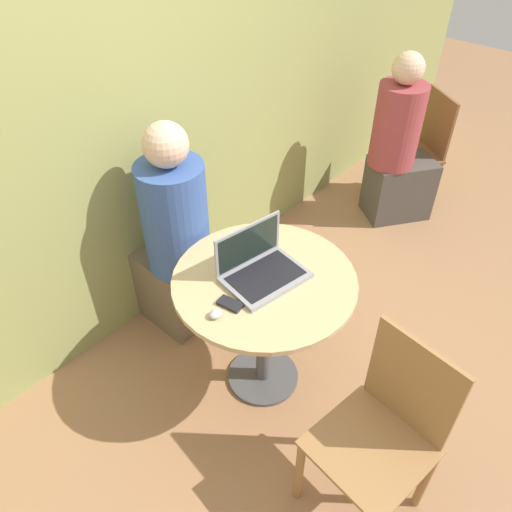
# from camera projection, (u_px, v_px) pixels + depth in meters

# --- Properties ---
(ground_plane) EXTENTS (12.00, 12.00, 0.00)m
(ground_plane) POSITION_uv_depth(u_px,v_px,m) (263.00, 377.00, 2.63)
(ground_plane) COLOR #9E704C
(back_wall) EXTENTS (7.00, 0.05, 2.60)m
(back_wall) POSITION_uv_depth(u_px,v_px,m) (118.00, 93.00, 2.22)
(back_wall) COLOR #939956
(back_wall) RESTS_ON ground_plane
(round_table) EXTENTS (0.81, 0.81, 0.71)m
(round_table) POSITION_uv_depth(u_px,v_px,m) (264.00, 302.00, 2.26)
(round_table) COLOR #4C4C51
(round_table) RESTS_ON ground_plane
(laptop) EXTENTS (0.38, 0.30, 0.22)m
(laptop) POSITION_uv_depth(u_px,v_px,m) (260.00, 267.00, 2.16)
(laptop) COLOR gray
(laptop) RESTS_ON round_table
(cell_phone) EXTENTS (0.07, 0.11, 0.02)m
(cell_phone) POSITION_uv_depth(u_px,v_px,m) (230.00, 304.00, 2.04)
(cell_phone) COLOR black
(cell_phone) RESTS_ON round_table
(computer_mouse) EXTENTS (0.06, 0.05, 0.03)m
(computer_mouse) POSITION_uv_depth(u_px,v_px,m) (215.00, 313.00, 1.99)
(computer_mouse) COLOR #B2B2B7
(computer_mouse) RESTS_ON round_table
(chair_empty) EXTENTS (0.45, 0.45, 0.87)m
(chair_empty) POSITION_uv_depth(u_px,v_px,m) (382.00, 434.00, 1.89)
(chair_empty) COLOR #9E7042
(chair_empty) RESTS_ON ground_plane
(person_seated) EXTENTS (0.33, 0.51, 1.24)m
(person_seated) POSITION_uv_depth(u_px,v_px,m) (172.00, 247.00, 2.62)
(person_seated) COLOR brown
(person_seated) RESTS_ON ground_plane
(chair_background) EXTENTS (0.56, 0.56, 0.84)m
(chair_background) POSITION_uv_depth(u_px,v_px,m) (416.00, 149.00, 3.61)
(chair_background) COLOR brown
(chair_background) RESTS_ON ground_plane
(person_background) EXTENTS (0.53, 0.50, 1.19)m
(person_background) POSITION_uv_depth(u_px,v_px,m) (398.00, 154.00, 3.42)
(person_background) COLOR #4C4742
(person_background) RESTS_ON ground_plane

